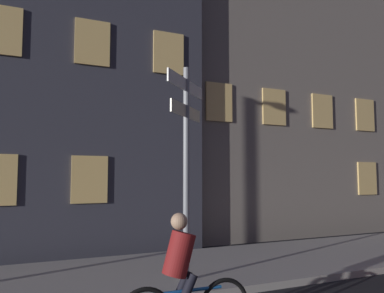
% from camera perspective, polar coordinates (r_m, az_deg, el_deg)
% --- Properties ---
extents(sidewalk_kerb, '(40.00, 3.48, 0.14)m').
position_cam_1_polar(sidewalk_kerb, '(8.88, 4.46, -17.59)').
color(sidewalk_kerb, '#9E9991').
rests_on(sidewalk_kerb, ground_plane).
extents(signpost, '(1.25, 1.25, 4.06)m').
position_cam_1_polar(signpost, '(7.27, -0.87, -0.58)').
color(signpost, gray).
rests_on(signpost, sidewalk_kerb).
extents(cyclist, '(1.82, 0.33, 1.61)m').
position_cam_1_polar(cyclist, '(5.15, -1.43, -19.54)').
color(cyclist, black).
rests_on(cyclist, ground_plane).
extents(building_right_block, '(10.31, 6.13, 14.84)m').
position_cam_1_polar(building_right_block, '(17.19, 11.64, 13.70)').
color(building_right_block, slate).
rests_on(building_right_block, ground_plane).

